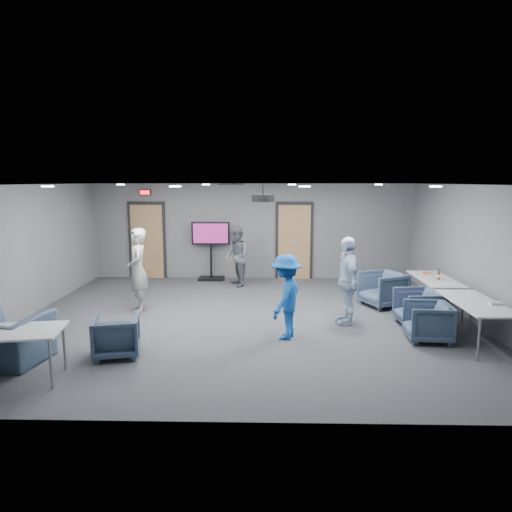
{
  "coord_description": "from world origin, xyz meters",
  "views": [
    {
      "loc": [
        0.42,
        -8.9,
        2.77
      ],
      "look_at": [
        0.19,
        0.61,
        1.2
      ],
      "focal_mm": 32.0,
      "sensor_mm": 36.0,
      "label": 1
    }
  ],
  "objects_px": {
    "person_c": "(347,281)",
    "chair_right_a": "(383,289)",
    "person_a": "(138,270)",
    "chair_front_a": "(116,336)",
    "chair_right_b": "(419,308)",
    "chair_right_c": "(428,322)",
    "projector": "(263,198)",
    "person_d": "(286,297)",
    "person_b": "(236,257)",
    "table_right_a": "(435,281)",
    "table_right_b": "(476,304)",
    "chair_front_b": "(4,339)",
    "bottle_right": "(439,276)",
    "tv_stand": "(211,247)"
  },
  "relations": [
    {
      "from": "person_c",
      "to": "chair_right_a",
      "type": "distance_m",
      "value": 1.68
    },
    {
      "from": "person_a",
      "to": "chair_front_a",
      "type": "bearing_deg",
      "value": -9.79
    },
    {
      "from": "person_a",
      "to": "chair_right_b",
      "type": "xyz_separation_m",
      "value": [
        5.68,
        -0.91,
        -0.54
      ]
    },
    {
      "from": "chair_right_c",
      "to": "projector",
      "type": "distance_m",
      "value": 4.19
    },
    {
      "from": "person_c",
      "to": "person_d",
      "type": "relative_size",
      "value": 1.14
    },
    {
      "from": "person_b",
      "to": "projector",
      "type": "height_order",
      "value": "projector"
    },
    {
      "from": "table_right_a",
      "to": "table_right_b",
      "type": "height_order",
      "value": "same"
    },
    {
      "from": "chair_right_b",
      "to": "chair_front_b",
      "type": "distance_m",
      "value": 7.22
    },
    {
      "from": "table_right_a",
      "to": "bottle_right",
      "type": "xyz_separation_m",
      "value": [
        0.02,
        -0.12,
        0.13
      ]
    },
    {
      "from": "person_a",
      "to": "bottle_right",
      "type": "distance_m",
      "value": 6.34
    },
    {
      "from": "chair_right_c",
      "to": "chair_front_b",
      "type": "height_order",
      "value": "chair_front_b"
    },
    {
      "from": "person_b",
      "to": "chair_right_c",
      "type": "height_order",
      "value": "person_b"
    },
    {
      "from": "person_a",
      "to": "tv_stand",
      "type": "relative_size",
      "value": 1.09
    },
    {
      "from": "bottle_right",
      "to": "tv_stand",
      "type": "relative_size",
      "value": 0.14
    },
    {
      "from": "chair_right_b",
      "to": "table_right_b",
      "type": "relative_size",
      "value": 0.44
    },
    {
      "from": "chair_right_a",
      "to": "chair_right_b",
      "type": "bearing_deg",
      "value": -9.86
    },
    {
      "from": "chair_right_c",
      "to": "person_b",
      "type": "bearing_deg",
      "value": -134.32
    },
    {
      "from": "chair_front_b",
      "to": "table_right_b",
      "type": "distance_m",
      "value": 7.67
    },
    {
      "from": "chair_front_b",
      "to": "table_right_b",
      "type": "relative_size",
      "value": 0.65
    },
    {
      "from": "bottle_right",
      "to": "chair_front_b",
      "type": "bearing_deg",
      "value": -159.46
    },
    {
      "from": "chair_right_a",
      "to": "table_right_a",
      "type": "bearing_deg",
      "value": 43.53
    },
    {
      "from": "person_b",
      "to": "tv_stand",
      "type": "relative_size",
      "value": 0.97
    },
    {
      "from": "person_a",
      "to": "person_c",
      "type": "xyz_separation_m",
      "value": [
        4.32,
        -0.75,
        -0.04
      ]
    },
    {
      "from": "person_b",
      "to": "chair_front_a",
      "type": "relative_size",
      "value": 2.22
    },
    {
      "from": "person_a",
      "to": "chair_right_c",
      "type": "relative_size",
      "value": 2.4
    },
    {
      "from": "tv_stand",
      "to": "table_right_b",
      "type": "bearing_deg",
      "value": -44.21
    },
    {
      "from": "person_d",
      "to": "chair_front_a",
      "type": "relative_size",
      "value": 2.1
    },
    {
      "from": "person_c",
      "to": "tv_stand",
      "type": "bearing_deg",
      "value": -146.25
    },
    {
      "from": "projector",
      "to": "chair_right_a",
      "type": "bearing_deg",
      "value": 21.05
    },
    {
      "from": "person_d",
      "to": "chair_front_a",
      "type": "height_order",
      "value": "person_d"
    },
    {
      "from": "chair_right_a",
      "to": "chair_right_b",
      "type": "height_order",
      "value": "chair_right_a"
    },
    {
      "from": "person_d",
      "to": "chair_right_c",
      "type": "height_order",
      "value": "person_d"
    },
    {
      "from": "person_a",
      "to": "chair_right_c",
      "type": "height_order",
      "value": "person_a"
    },
    {
      "from": "person_a",
      "to": "chair_front_b",
      "type": "height_order",
      "value": "person_a"
    },
    {
      "from": "chair_front_a",
      "to": "bottle_right",
      "type": "distance_m",
      "value": 6.51
    },
    {
      "from": "person_a",
      "to": "chair_front_a",
      "type": "xyz_separation_m",
      "value": [
        0.36,
        -2.56,
        -0.57
      ]
    },
    {
      "from": "chair_right_b",
      "to": "person_d",
      "type": "bearing_deg",
      "value": -80.11
    },
    {
      "from": "table_right_a",
      "to": "tv_stand",
      "type": "relative_size",
      "value": 1.04
    },
    {
      "from": "table_right_b",
      "to": "tv_stand",
      "type": "distance_m",
      "value": 7.19
    },
    {
      "from": "person_a",
      "to": "chair_right_b",
      "type": "height_order",
      "value": "person_a"
    },
    {
      "from": "bottle_right",
      "to": "chair_right_a",
      "type": "bearing_deg",
      "value": 151.75
    },
    {
      "from": "chair_right_b",
      "to": "chair_front_a",
      "type": "distance_m",
      "value": 5.57
    },
    {
      "from": "person_c",
      "to": "projector",
      "type": "relative_size",
      "value": 3.53
    },
    {
      "from": "chair_right_a",
      "to": "chair_right_c",
      "type": "relative_size",
      "value": 1.14
    },
    {
      "from": "person_a",
      "to": "tv_stand",
      "type": "height_order",
      "value": "person_a"
    },
    {
      "from": "person_a",
      "to": "person_c",
      "type": "height_order",
      "value": "person_a"
    },
    {
      "from": "chair_right_c",
      "to": "person_c",
      "type": "bearing_deg",
      "value": -123.43
    },
    {
      "from": "chair_front_a",
      "to": "bottle_right",
      "type": "height_order",
      "value": "bottle_right"
    },
    {
      "from": "chair_right_a",
      "to": "chair_front_b",
      "type": "xyz_separation_m",
      "value": [
        -6.6,
        -3.39,
        -0.01
      ]
    },
    {
      "from": "bottle_right",
      "to": "projector",
      "type": "bearing_deg",
      "value": 171.8
    }
  ]
}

